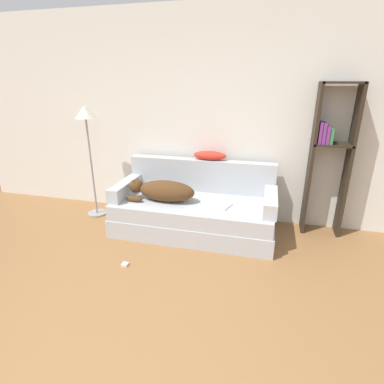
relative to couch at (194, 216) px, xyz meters
The scene contains 11 objects.
wall_back 1.28m from the couch, 94.52° to the left, with size 7.08×0.06×2.70m.
couch is the anchor object (origin of this frame).
couch_backrest 0.58m from the couch, 90.00° to the left, with size 1.95×0.15×0.43m.
couch_arm_left 0.97m from the couch, behind, with size 0.15×0.74×0.18m.
couch_arm_right 0.97m from the couch, ahead, with size 0.15×0.74×0.18m.
dog 0.51m from the couch, 166.68° to the right, with size 0.84×0.31×0.27m.
laptop 0.39m from the couch, 13.28° to the right, with size 0.34×0.29×0.02m.
throw_pillow 0.82m from the couch, 75.46° to the left, with size 0.43×0.17×0.12m.
bookshelf 1.79m from the couch, 14.42° to the left, with size 0.45×0.26×1.81m.
floor_lamp 1.81m from the couch, behind, with size 0.27×0.27×1.52m.
power_adapter 1.08m from the couch, 118.39° to the right, with size 0.06×0.06×0.03m.
Camera 1 is at (0.88, -1.13, 1.82)m, focal length 28.00 mm.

